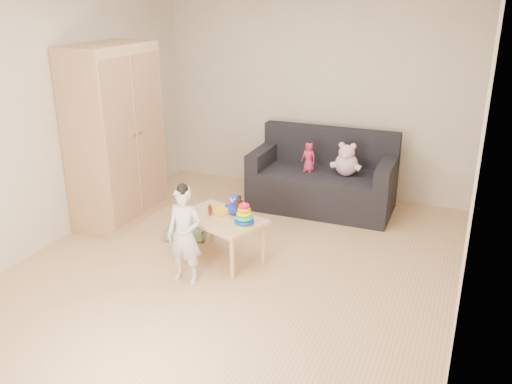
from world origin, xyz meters
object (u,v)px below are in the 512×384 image
at_px(wardrobe, 115,136).
at_px(toddler, 185,236).
at_px(sofa, 322,190).
at_px(play_table, 221,238).

bearing_deg(wardrobe, toddler, -34.39).
bearing_deg(wardrobe, sofa, 30.68).
height_order(play_table, toddler, toddler).
distance_m(sofa, play_table, 1.73).
bearing_deg(sofa, play_table, -108.95).
bearing_deg(play_table, toddler, -100.94).
bearing_deg(toddler, play_table, 76.12).
distance_m(wardrobe, sofa, 2.49).
distance_m(sofa, toddler, 2.27).
bearing_deg(toddler, wardrobe, 142.66).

